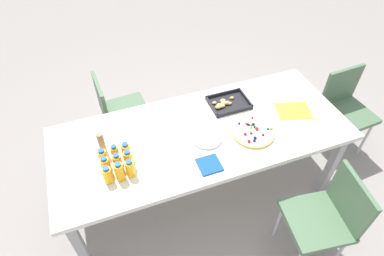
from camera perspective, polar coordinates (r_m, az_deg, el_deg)
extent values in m
plane|color=gray|center=(2.95, 1.50, -10.84)|extent=(12.00, 12.00, 0.00)
cube|color=silver|center=(2.38, 1.82, -1.04)|extent=(2.19, 0.90, 0.04)
cube|color=#99999E|center=(2.42, -19.12, -19.36)|extent=(0.06, 0.06, 0.71)
cube|color=#99999E|center=(2.91, 23.53, -5.93)|extent=(0.06, 0.06, 0.71)
cube|color=#99999E|center=(2.84, -20.80, -6.30)|extent=(0.06, 0.06, 0.71)
cube|color=#99999E|center=(3.27, 15.97, 3.31)|extent=(0.06, 0.06, 0.71)
cube|color=#4C6B4C|center=(2.43, 21.09, -15.07)|extent=(0.45, 0.45, 0.04)
cube|color=#4C6B4C|center=(2.37, 26.22, -11.44)|extent=(0.08, 0.38, 0.38)
cylinder|color=silver|center=(2.63, 14.95, -15.80)|extent=(0.02, 0.02, 0.41)
cylinder|color=silver|center=(2.65, 24.44, -19.62)|extent=(0.02, 0.02, 0.41)
cylinder|color=silver|center=(2.76, 21.17, -14.04)|extent=(0.02, 0.02, 0.41)
cube|color=#4C6B4C|center=(3.04, -11.69, 2.92)|extent=(0.42, 0.42, 0.04)
cube|color=#4C6B4C|center=(2.90, -15.73, 4.66)|extent=(0.05, 0.38, 0.38)
cylinder|color=silver|center=(3.34, -9.20, 2.26)|extent=(0.02, 0.02, 0.41)
cylinder|color=silver|center=(3.11, -7.44, -1.39)|extent=(0.02, 0.02, 0.41)
cylinder|color=silver|center=(3.31, -14.46, 0.68)|extent=(0.02, 0.02, 0.41)
cylinder|color=silver|center=(3.08, -13.08, -3.12)|extent=(0.02, 0.02, 0.41)
cube|color=#4C6B4C|center=(3.27, 25.96, 2.21)|extent=(0.42, 0.42, 0.04)
cube|color=#4C6B4C|center=(3.25, 24.90, 6.73)|extent=(0.38, 0.05, 0.38)
cylinder|color=silver|center=(3.47, 28.26, -1.74)|extent=(0.02, 0.02, 0.41)
cylinder|color=silver|center=(3.26, 24.46, -3.44)|extent=(0.02, 0.02, 0.41)
cylinder|color=silver|center=(3.60, 24.90, 1.63)|extent=(0.02, 0.02, 0.41)
cylinder|color=silver|center=(3.40, 21.05, 0.20)|extent=(0.02, 0.02, 0.41)
cylinder|color=#F9AD14|center=(2.11, -14.71, -8.10)|extent=(0.06, 0.06, 0.12)
cylinder|color=blue|center=(2.05, -15.05, -6.95)|extent=(0.04, 0.04, 0.02)
cylinder|color=#FAAB14|center=(2.10, -12.69, -7.59)|extent=(0.06, 0.06, 0.13)
cylinder|color=blue|center=(2.04, -13.02, -6.30)|extent=(0.04, 0.04, 0.02)
cylinder|color=#F9AF14|center=(2.11, -10.88, -7.11)|extent=(0.06, 0.06, 0.12)
cylinder|color=blue|center=(2.05, -11.14, -5.92)|extent=(0.04, 0.04, 0.02)
cylinder|color=#F9AE14|center=(2.15, -15.03, -6.53)|extent=(0.06, 0.06, 0.13)
cylinder|color=blue|center=(2.09, -15.41, -5.27)|extent=(0.04, 0.04, 0.02)
cylinder|color=#F9AF14|center=(2.15, -13.04, -5.97)|extent=(0.05, 0.05, 0.12)
cylinder|color=blue|center=(2.10, -13.34, -4.77)|extent=(0.04, 0.04, 0.02)
cylinder|color=#FBAC14|center=(2.15, -11.18, -5.50)|extent=(0.06, 0.06, 0.13)
cylinder|color=blue|center=(2.09, -11.46, -4.21)|extent=(0.04, 0.04, 0.02)
cylinder|color=#F9AB14|center=(2.20, -15.44, -5.14)|extent=(0.06, 0.06, 0.13)
cylinder|color=blue|center=(2.14, -15.81, -3.89)|extent=(0.04, 0.04, 0.02)
cylinder|color=#FAAF14|center=(2.20, -13.42, -4.50)|extent=(0.05, 0.05, 0.13)
cylinder|color=blue|center=(2.15, -13.74, -3.24)|extent=(0.03, 0.03, 0.02)
cylinder|color=#FAAF14|center=(2.20, -11.54, -4.11)|extent=(0.06, 0.06, 0.13)
cylinder|color=blue|center=(2.15, -11.81, -2.88)|extent=(0.04, 0.04, 0.02)
cylinder|color=tan|center=(2.40, 10.72, -0.75)|extent=(0.32, 0.32, 0.02)
cylinder|color=white|center=(2.39, 10.76, -0.55)|extent=(0.29, 0.29, 0.01)
sphere|color=#1E1947|center=(2.41, 11.02, 0.20)|extent=(0.02, 0.02, 0.02)
sphere|color=#1E1947|center=(2.31, 10.98, -2.21)|extent=(0.02, 0.02, 0.02)
sphere|color=#1E1947|center=(2.41, 8.36, 0.82)|extent=(0.02, 0.02, 0.02)
sphere|color=red|center=(2.30, 10.05, -2.32)|extent=(0.03, 0.03, 0.03)
sphere|color=#66B238|center=(2.36, 10.42, -0.77)|extent=(0.03, 0.03, 0.03)
sphere|color=#66B238|center=(2.40, 10.42, 0.10)|extent=(0.02, 0.02, 0.02)
sphere|color=red|center=(2.34, 9.41, -1.04)|extent=(0.02, 0.02, 0.02)
sphere|color=#66B238|center=(2.41, 11.34, 0.11)|extent=(0.02, 0.02, 0.02)
sphere|color=red|center=(2.39, 11.42, -0.12)|extent=(0.03, 0.03, 0.03)
sphere|color=#1E1947|center=(2.33, 11.10, -1.72)|extent=(0.02, 0.02, 0.02)
sphere|color=#1E1947|center=(2.41, 9.96, 0.60)|extent=(0.02, 0.02, 0.02)
sphere|color=#1E1947|center=(2.41, 13.31, -0.16)|extent=(0.02, 0.02, 0.02)
sphere|color=#1E1947|center=(2.36, 12.50, -1.20)|extent=(0.02, 0.02, 0.02)
sphere|color=red|center=(2.42, 9.64, 0.74)|extent=(0.02, 0.02, 0.02)
sphere|color=#1E1947|center=(2.43, 10.81, 0.70)|extent=(0.02, 0.02, 0.02)
sphere|color=#66B238|center=(2.42, 13.87, -0.14)|extent=(0.02, 0.02, 0.02)
sphere|color=#66B238|center=(2.42, 10.44, 0.60)|extent=(0.02, 0.02, 0.02)
sphere|color=red|center=(2.48, 10.64, 1.80)|extent=(0.02, 0.02, 0.02)
sphere|color=#1E1947|center=(2.36, 10.43, -0.93)|extent=(0.02, 0.02, 0.02)
cube|color=black|center=(2.61, 6.51, 4.31)|extent=(0.31, 0.24, 0.01)
cube|color=black|center=(2.53, 7.64, 2.92)|extent=(0.31, 0.01, 0.03)
cube|color=black|center=(2.68, 5.48, 6.06)|extent=(0.31, 0.01, 0.03)
cube|color=black|center=(2.55, 3.48, 3.79)|extent=(0.01, 0.24, 0.03)
cube|color=black|center=(2.66, 9.46, 5.23)|extent=(0.01, 0.24, 0.03)
ellipsoid|color=tan|center=(2.54, 4.66, 3.70)|extent=(0.05, 0.04, 0.03)
ellipsoid|color=tan|center=(2.58, 5.61, 4.39)|extent=(0.05, 0.04, 0.03)
ellipsoid|color=tan|center=(2.59, 6.66, 4.36)|extent=(0.04, 0.03, 0.02)
ellipsoid|color=tan|center=(2.61, 5.45, 4.84)|extent=(0.05, 0.04, 0.03)
ellipsoid|color=tan|center=(2.59, 6.14, 4.47)|extent=(0.05, 0.04, 0.03)
ellipsoid|color=tan|center=(2.59, 3.98, 4.48)|extent=(0.04, 0.03, 0.02)
ellipsoid|color=tan|center=(2.65, 7.07, 5.32)|extent=(0.04, 0.03, 0.02)
ellipsoid|color=tan|center=(2.59, 6.08, 4.45)|extent=(0.05, 0.04, 0.03)
ellipsoid|color=tan|center=(2.57, 4.83, 4.09)|extent=(0.05, 0.03, 0.03)
ellipsoid|color=tan|center=(2.56, 5.39, 3.90)|extent=(0.05, 0.03, 0.03)
cylinder|color=silver|center=(2.32, 2.66, -1.89)|extent=(0.22, 0.22, 0.00)
cylinder|color=silver|center=(2.32, 2.66, -1.81)|extent=(0.22, 0.22, 0.00)
cylinder|color=silver|center=(2.31, 2.67, -1.72)|extent=(0.22, 0.22, 0.00)
cylinder|color=silver|center=(2.31, 2.67, -1.64)|extent=(0.22, 0.22, 0.00)
cube|color=#194CA5|center=(2.16, 3.09, -6.50)|extent=(0.15, 0.15, 0.01)
cylinder|color=#9E7A56|center=(2.25, -15.69, -2.69)|extent=(0.04, 0.04, 0.19)
cube|color=yellow|center=(2.66, 17.52, 2.93)|extent=(0.30, 0.26, 0.01)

